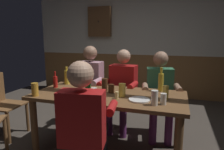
# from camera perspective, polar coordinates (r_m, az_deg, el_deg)

# --- Properties ---
(ground_plane) EXTENTS (6.52, 6.52, 0.00)m
(ground_plane) POSITION_cam_1_polar(r_m,az_deg,el_deg) (2.81, -0.47, -19.31)
(ground_plane) COLOR #423A33
(back_wall_upper) EXTENTS (5.43, 0.12, 1.65)m
(back_wall_upper) POSITION_cam_1_polar(r_m,az_deg,el_deg) (4.96, 9.12, 15.07)
(back_wall_upper) COLOR beige
(back_wall_wainscot) EXTENTS (5.43, 0.12, 0.97)m
(back_wall_wainscot) POSITION_cam_1_polar(r_m,az_deg,el_deg) (5.03, 8.68, 0.03)
(back_wall_wainscot) COLOR brown
(back_wall_wainscot) RESTS_ON ground_plane
(dining_table) EXTENTS (1.79, 0.83, 0.73)m
(dining_table) POSITION_cam_1_polar(r_m,az_deg,el_deg) (2.49, -1.04, -7.52)
(dining_table) COLOR brown
(dining_table) RESTS_ON ground_plane
(person_0) EXTENTS (0.51, 0.52, 1.26)m
(person_0) POSITION_cam_1_polar(r_m,az_deg,el_deg) (3.24, -6.36, -2.07)
(person_0) COLOR #B78493
(person_0) RESTS_ON ground_plane
(person_1) EXTENTS (0.54, 0.54, 1.21)m
(person_1) POSITION_cam_1_polar(r_m,az_deg,el_deg) (3.08, 2.76, -3.15)
(person_1) COLOR #AD1919
(person_1) RESTS_ON ground_plane
(person_2) EXTENTS (0.55, 0.56, 1.20)m
(person_2) POSITION_cam_1_polar(r_m,az_deg,el_deg) (2.97, 13.09, -4.18)
(person_2) COLOR #33724C
(person_2) RESTS_ON ground_plane
(person_3) EXTENTS (0.57, 0.56, 1.21)m
(person_3) POSITION_cam_1_polar(r_m,az_deg,el_deg) (1.93, -7.60, -11.89)
(person_3) COLOR #AD1919
(person_3) RESTS_ON ground_plane
(chair_empty_near_right) EXTENTS (0.45, 0.45, 0.88)m
(chair_empty_near_right) POSITION_cam_1_polar(r_m,az_deg,el_deg) (3.34, -28.31, -6.79)
(chair_empty_near_right) COLOR brown
(chair_empty_near_right) RESTS_ON ground_plane
(table_candle) EXTENTS (0.04, 0.04, 0.08)m
(table_candle) POSITION_cam_1_polar(r_m,az_deg,el_deg) (2.26, 1.35, -5.62)
(table_candle) COLOR #F9E08C
(table_candle) RESTS_ON dining_table
(condiment_caddy) EXTENTS (0.14, 0.10, 0.05)m
(condiment_caddy) POSITION_cam_1_polar(r_m,az_deg,el_deg) (2.90, -7.10, -2.34)
(condiment_caddy) COLOR #B2B7BC
(condiment_caddy) RESTS_ON dining_table
(plate_0) EXTENTS (0.23, 0.23, 0.01)m
(plate_0) POSITION_cam_1_polar(r_m,az_deg,el_deg) (2.23, 7.54, -6.77)
(plate_0) COLOR white
(plate_0) RESTS_ON dining_table
(bottle_0) EXTENTS (0.07, 0.07, 0.25)m
(bottle_0) POSITION_cam_1_polar(r_m,az_deg,el_deg) (2.99, -12.38, -0.51)
(bottle_0) COLOR gold
(bottle_0) RESTS_ON dining_table
(bottle_1) EXTENTS (0.06, 0.06, 0.22)m
(bottle_1) POSITION_cam_1_polar(r_m,az_deg,el_deg) (2.84, -15.35, -1.75)
(bottle_1) COLOR red
(bottle_1) RESTS_ON dining_table
(bottle_2) EXTENTS (0.07, 0.07, 0.23)m
(bottle_2) POSITION_cam_1_polar(r_m,az_deg,el_deg) (2.59, -6.67, -2.43)
(bottle_2) COLOR #195923
(bottle_2) RESTS_ON dining_table
(bottle_3) EXTENTS (0.07, 0.07, 0.30)m
(bottle_3) POSITION_cam_1_polar(r_m,az_deg,el_deg) (2.62, 13.32, -1.80)
(bottle_3) COLOR gold
(bottle_3) RESTS_ON dining_table
(pint_glass_0) EXTENTS (0.08, 0.08, 0.16)m
(pint_glass_0) POSITION_cam_1_polar(r_m,az_deg,el_deg) (2.57, -2.04, -2.71)
(pint_glass_0) COLOR #4C2D19
(pint_glass_0) RESTS_ON dining_table
(pint_glass_1) EXTENTS (0.08, 0.08, 0.15)m
(pint_glass_1) POSITION_cam_1_polar(r_m,az_deg,el_deg) (2.33, 2.80, -4.18)
(pint_glass_1) COLOR #E5C64C
(pint_glass_1) RESTS_ON dining_table
(pint_glass_2) EXTENTS (0.07, 0.07, 0.15)m
(pint_glass_2) POSITION_cam_1_polar(r_m,az_deg,el_deg) (2.31, 14.53, -4.69)
(pint_glass_2) COLOR #E5C64C
(pint_glass_2) RESTS_ON dining_table
(pint_glass_3) EXTENTS (0.08, 0.08, 0.10)m
(pint_glass_3) POSITION_cam_1_polar(r_m,az_deg,el_deg) (2.50, -0.21, -3.76)
(pint_glass_3) COLOR #4C2D19
(pint_glass_3) RESTS_ON dining_table
(pint_glass_4) EXTENTS (0.08, 0.08, 0.15)m
(pint_glass_4) POSITION_cam_1_polar(r_m,az_deg,el_deg) (2.51, -20.48, -3.76)
(pint_glass_4) COLOR gold
(pint_glass_4) RESTS_ON dining_table
(pint_glass_5) EXTENTS (0.06, 0.06, 0.15)m
(pint_glass_5) POSITION_cam_1_polar(r_m,az_deg,el_deg) (2.14, -4.97, -5.52)
(pint_glass_5) COLOR white
(pint_glass_5) RESTS_ON dining_table
(pint_glass_6) EXTENTS (0.07, 0.07, 0.15)m
(pint_glass_6) POSITION_cam_1_polar(r_m,az_deg,el_deg) (2.09, 11.62, -6.19)
(pint_glass_6) COLOR white
(pint_glass_6) RESTS_ON dining_table
(pint_glass_7) EXTENTS (0.06, 0.06, 0.11)m
(pint_glass_7) POSITION_cam_1_polar(r_m,az_deg,el_deg) (2.13, 13.97, -6.44)
(pint_glass_7) COLOR white
(pint_glass_7) RESTS_ON dining_table
(wall_dart_cabinet) EXTENTS (0.56, 0.15, 0.70)m
(wall_dart_cabinet) POSITION_cam_1_polar(r_m,az_deg,el_deg) (5.11, -3.43, 14.43)
(wall_dart_cabinet) COLOR brown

